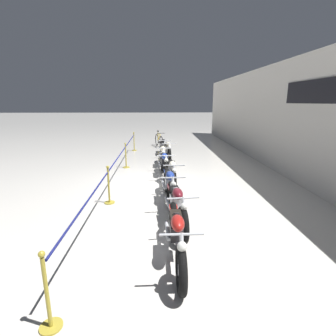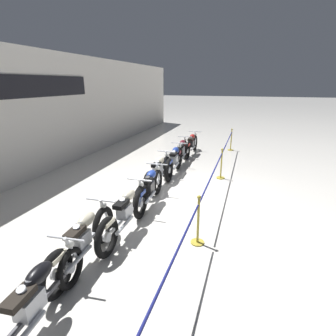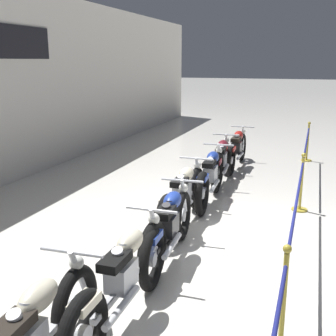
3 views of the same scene
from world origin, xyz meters
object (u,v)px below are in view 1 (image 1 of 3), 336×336
(motorcycle_cream_4, at_px, (172,173))
(stanchion_mid_right, at_px, (109,191))
(bicycle, at_px, (159,140))
(motorcycle_cream_2, at_px, (163,156))
(motorcycle_blue_5, at_px, (169,186))
(stanchion_far_right, at_px, (48,303))
(motorcycle_blue_3, at_px, (164,164))
(stanchion_far_left, at_px, (124,153))
(motorcycle_black_0, at_px, (163,147))
(motorcycle_cream_1, at_px, (168,151))
(stanchion_mid_left, at_px, (126,159))
(motorcycle_red_7, at_px, (176,236))
(motorcycle_maroon_6, at_px, (176,205))

(motorcycle_cream_4, xyz_separation_m, stanchion_mid_right, (1.28, -1.79, -0.11))
(bicycle, bearing_deg, motorcycle_cream_2, 1.38)
(motorcycle_blue_5, bearing_deg, stanchion_mid_right, -90.21)
(motorcycle_cream_2, height_order, stanchion_far_right, stanchion_far_right)
(motorcycle_cream_2, distance_m, motorcycle_blue_3, 1.44)
(motorcycle_cream_2, xyz_separation_m, motorcycle_blue_3, (1.44, 0.02, -0.01))
(motorcycle_blue_3, bearing_deg, stanchion_far_right, -13.13)
(motorcycle_blue_3, bearing_deg, motorcycle_blue_5, 1.67)
(motorcycle_blue_5, xyz_separation_m, stanchion_far_left, (-3.42, -1.64, 0.28))
(motorcycle_cream_2, bearing_deg, motorcycle_black_0, 178.46)
(motorcycle_cream_1, distance_m, motorcycle_cream_2, 1.20)
(motorcycle_black_0, relative_size, stanchion_mid_left, 2.20)
(motorcycle_cream_2, height_order, stanchion_far_left, stanchion_far_left)
(motorcycle_black_0, xyz_separation_m, stanchion_far_left, (3.15, -1.61, 0.30))
(stanchion_mid_right, bearing_deg, motorcycle_cream_1, 161.03)
(motorcycle_cream_1, height_order, motorcycle_blue_5, motorcycle_blue_5)
(motorcycle_red_7, xyz_separation_m, stanchion_mid_right, (-2.73, -1.64, -0.11))
(motorcycle_black_0, xyz_separation_m, motorcycle_cream_4, (5.28, 0.18, 0.01))
(motorcycle_maroon_6, height_order, bicycle, bicycle)
(motorcycle_black_0, height_order, motorcycle_cream_2, motorcycle_cream_2)
(motorcycle_black_0, distance_m, motorcycle_maroon_6, 7.91)
(motorcycle_blue_5, height_order, bicycle, motorcycle_blue_5)
(motorcycle_black_0, bearing_deg, bicycle, -175.87)
(motorcycle_cream_4, bearing_deg, motorcycle_blue_5, -6.51)
(motorcycle_cream_2, distance_m, motorcycle_blue_5, 4.07)
(motorcycle_cream_1, xyz_separation_m, stanchion_far_left, (1.82, -1.80, 0.28))
(motorcycle_blue_3, bearing_deg, motorcycle_black_0, 179.37)
(bicycle, relative_size, stanchion_far_right, 1.61)
(motorcycle_cream_4, distance_m, motorcycle_red_7, 4.02)
(motorcycle_maroon_6, bearing_deg, motorcycle_black_0, -179.12)
(motorcycle_blue_3, distance_m, stanchion_mid_left, 2.08)
(motorcycle_red_7, bearing_deg, motorcycle_black_0, -179.81)
(motorcycle_blue_3, bearing_deg, stanchion_far_left, -116.89)
(motorcycle_black_0, xyz_separation_m, bicycle, (-2.66, -0.19, -0.07))
(motorcycle_red_7, bearing_deg, motorcycle_cream_4, 177.87)
(motorcycle_blue_3, relative_size, stanchion_mid_right, 2.10)
(motorcycle_cream_2, xyz_separation_m, stanchion_mid_left, (0.07, -1.54, -0.12))
(motorcycle_blue_3, relative_size, bicycle, 1.31)
(stanchion_mid_left, bearing_deg, motorcycle_cream_1, 124.66)
(stanchion_mid_left, bearing_deg, bicycle, 164.85)
(motorcycle_cream_1, height_order, stanchion_mid_left, stanchion_mid_left)
(motorcycle_maroon_6, xyz_separation_m, stanchion_far_right, (2.74, -1.73, -0.11))
(motorcycle_cream_2, bearing_deg, stanchion_far_right, -10.71)
(motorcycle_cream_4, relative_size, stanchion_mid_left, 2.26)
(motorcycle_cream_1, relative_size, motorcycle_cream_4, 0.94)
(bicycle, distance_m, stanchion_mid_left, 5.42)
(motorcycle_cream_2, xyz_separation_m, motorcycle_red_7, (6.79, 0.10, -0.02))
(motorcycle_blue_3, distance_m, motorcycle_blue_5, 2.63)
(motorcycle_black_0, bearing_deg, motorcycle_cream_2, -1.54)
(motorcycle_maroon_6, relative_size, bicycle, 1.40)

